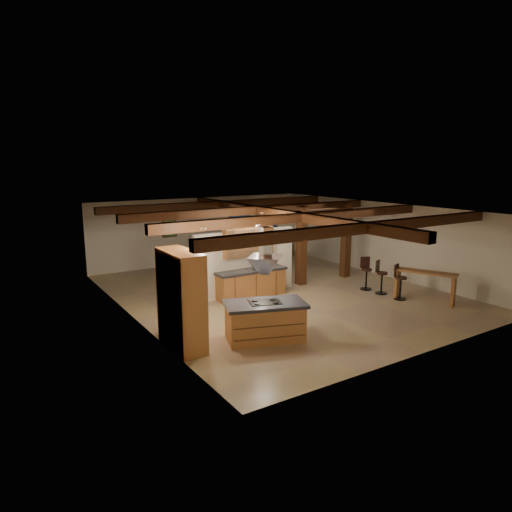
# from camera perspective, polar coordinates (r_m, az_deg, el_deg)

# --- Properties ---
(ground) EXTENTS (12.00, 12.00, 0.00)m
(ground) POSITION_cam_1_polar(r_m,az_deg,el_deg) (15.82, 2.71, -4.65)
(ground) COLOR tan
(ground) RESTS_ON ground
(room_walls) EXTENTS (12.00, 12.00, 12.00)m
(room_walls) POSITION_cam_1_polar(r_m,az_deg,el_deg) (15.42, 2.77, 1.72)
(room_walls) COLOR silver
(room_walls) RESTS_ON ground
(ceiling_beams) EXTENTS (10.00, 12.00, 0.28)m
(ceiling_beams) POSITION_cam_1_polar(r_m,az_deg,el_deg) (15.28, 2.81, 5.34)
(ceiling_beams) COLOR #3F210F
(ceiling_beams) RESTS_ON room_walls
(timber_posts) EXTENTS (2.50, 0.30, 2.90)m
(timber_posts) POSITION_cam_1_polar(r_m,az_deg,el_deg) (17.34, 8.58, 2.65)
(timber_posts) COLOR #3F210F
(timber_posts) RESTS_ON ground
(partition_wall) EXTENTS (3.80, 0.18, 2.20)m
(partition_wall) POSITION_cam_1_polar(r_m,az_deg,el_deg) (15.42, -1.36, -0.85)
(partition_wall) COLOR silver
(partition_wall) RESTS_ON ground
(pantry_cabinet) EXTENTS (0.67, 1.60, 2.40)m
(pantry_cabinet) POSITION_cam_1_polar(r_m,az_deg,el_deg) (11.10, -9.31, -5.46)
(pantry_cabinet) COLOR #A76836
(pantry_cabinet) RESTS_ON ground
(back_counter) EXTENTS (2.50, 0.66, 0.94)m
(back_counter) POSITION_cam_1_polar(r_m,az_deg,el_deg) (15.25, -0.59, -3.41)
(back_counter) COLOR #A76836
(back_counter) RESTS_ON ground
(upper_display_cabinet) EXTENTS (1.80, 0.36, 0.95)m
(upper_display_cabinet) POSITION_cam_1_polar(r_m,az_deg,el_deg) (15.12, -1.00, 1.80)
(upper_display_cabinet) COLOR #A76836
(upper_display_cabinet) RESTS_ON partition_wall
(range_hood) EXTENTS (1.10, 1.10, 1.40)m
(range_hood) POSITION_cam_1_polar(r_m,az_deg,el_deg) (11.26, 1.15, -1.98)
(range_hood) COLOR silver
(range_hood) RESTS_ON room_walls
(back_windows) EXTENTS (2.70, 0.07, 1.70)m
(back_windows) POSITION_cam_1_polar(r_m,az_deg,el_deg) (21.88, -0.23, 3.94)
(back_windows) COLOR #3F210F
(back_windows) RESTS_ON room_walls
(framed_art) EXTENTS (0.65, 0.05, 0.85)m
(framed_art) POSITION_cam_1_polar(r_m,az_deg,el_deg) (19.91, -10.77, 3.54)
(framed_art) COLOR #3F210F
(framed_art) RESTS_ON room_walls
(recessed_cans) EXTENTS (3.16, 2.46, 0.03)m
(recessed_cans) POSITION_cam_1_polar(r_m,az_deg,el_deg) (12.28, -1.63, 4.32)
(recessed_cans) COLOR silver
(recessed_cans) RESTS_ON room_walls
(kitchen_island) EXTENTS (2.26, 1.68, 1.01)m
(kitchen_island) POSITION_cam_1_polar(r_m,az_deg,el_deg) (11.63, 1.12, -8.10)
(kitchen_island) COLOR #A76836
(kitchen_island) RESTS_ON ground
(dining_table) EXTENTS (1.75, 1.15, 0.57)m
(dining_table) POSITION_cam_1_polar(r_m,az_deg,el_deg) (17.90, -3.44, -1.78)
(dining_table) COLOR #411D10
(dining_table) RESTS_ON ground
(sofa) EXTENTS (2.02, 0.99, 0.57)m
(sofa) POSITION_cam_1_polar(r_m,az_deg,el_deg) (21.36, 0.50, 0.44)
(sofa) COLOR black
(sofa) RESTS_ON ground
(microwave) EXTENTS (0.45, 0.35, 0.22)m
(microwave) POSITION_cam_1_polar(r_m,az_deg,el_deg) (15.26, 0.36, -1.16)
(microwave) COLOR #B0B0B5
(microwave) RESTS_ON back_counter
(bar_counter) EXTENTS (1.25, 1.96, 1.01)m
(bar_counter) POSITION_cam_1_polar(r_m,az_deg,el_deg) (15.64, 20.36, -2.98)
(bar_counter) COLOR #A76836
(bar_counter) RESTS_ON ground
(side_table) EXTENTS (0.49, 0.49, 0.60)m
(side_table) POSITION_cam_1_polar(r_m,az_deg,el_deg) (22.13, 3.84, 0.86)
(side_table) COLOR #3F210F
(side_table) RESTS_ON ground
(table_lamp) EXTENTS (0.25, 0.25, 0.30)m
(table_lamp) POSITION_cam_1_polar(r_m,az_deg,el_deg) (22.04, 3.85, 2.17)
(table_lamp) COLOR black
(table_lamp) RESTS_ON side_table
(bar_stool_a) EXTENTS (0.43, 0.44, 1.16)m
(bar_stool_a) POSITION_cam_1_polar(r_m,az_deg,el_deg) (15.70, 17.50, -3.09)
(bar_stool_a) COLOR black
(bar_stool_a) RESTS_ON ground
(bar_stool_b) EXTENTS (0.44, 0.45, 1.15)m
(bar_stool_b) POSITION_cam_1_polar(r_m,az_deg,el_deg) (16.18, 15.33, -2.54)
(bar_stool_b) COLOR black
(bar_stool_b) RESTS_ON ground
(bar_stool_c) EXTENTS (0.43, 0.44, 1.15)m
(bar_stool_c) POSITION_cam_1_polar(r_m,az_deg,el_deg) (16.61, 13.59, -2.10)
(bar_stool_c) COLOR black
(bar_stool_c) RESTS_ON ground
(dining_chairs) EXTENTS (1.73, 1.73, 1.09)m
(dining_chairs) POSITION_cam_1_polar(r_m,az_deg,el_deg) (17.84, -3.45, -0.93)
(dining_chairs) COLOR #3F210F
(dining_chairs) RESTS_ON ground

